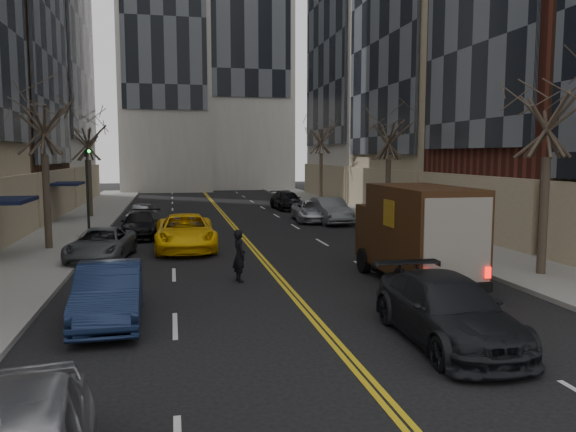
# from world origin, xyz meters

# --- Properties ---
(sidewalk_left) EXTENTS (4.00, 66.00, 0.15)m
(sidewalk_left) POSITION_xyz_m (-9.00, 27.00, 0.07)
(sidewalk_left) COLOR slate
(sidewalk_left) RESTS_ON ground
(sidewalk_right) EXTENTS (4.00, 66.00, 0.15)m
(sidewalk_right) POSITION_xyz_m (9.00, 27.00, 0.07)
(sidewalk_right) COLOR slate
(sidewalk_right) RESTS_ON ground
(streetwall_right) EXTENTS (12.26, 49.00, 34.00)m
(streetwall_right) POSITION_xyz_m (16.38, 32.20, 15.09)
(streetwall_right) COLOR #4C301E
(streetwall_right) RESTS_ON ground
(tree_lf_mid) EXTENTS (3.20, 3.20, 8.91)m
(tree_lf_mid) POSITION_xyz_m (-8.80, 20.00, 6.60)
(tree_lf_mid) COLOR #382D23
(tree_lf_mid) RESTS_ON sidewalk_left
(tree_lf_far) EXTENTS (3.20, 3.20, 8.12)m
(tree_lf_far) POSITION_xyz_m (-8.80, 33.00, 6.02)
(tree_lf_far) COLOR #382D23
(tree_lf_far) RESTS_ON sidewalk_left
(tree_rt_near) EXTENTS (3.20, 3.20, 8.71)m
(tree_rt_near) POSITION_xyz_m (8.80, 11.00, 6.45)
(tree_rt_near) COLOR #382D23
(tree_rt_near) RESTS_ON sidewalk_right
(tree_rt_mid) EXTENTS (3.20, 3.20, 8.32)m
(tree_rt_mid) POSITION_xyz_m (8.80, 25.00, 6.17)
(tree_rt_mid) COLOR #382D23
(tree_rt_mid) RESTS_ON sidewalk_right
(tree_rt_far) EXTENTS (3.20, 3.20, 9.11)m
(tree_rt_far) POSITION_xyz_m (8.80, 40.00, 6.74)
(tree_rt_far) COLOR #382D23
(tree_rt_far) RESTS_ON sidewalk_right
(traffic_signal) EXTENTS (0.29, 0.26, 4.70)m
(traffic_signal) POSITION_xyz_m (-7.39, 22.00, 2.82)
(traffic_signal) COLOR black
(traffic_signal) RESTS_ON sidewalk_left
(ups_truck) EXTENTS (2.44, 5.87, 3.20)m
(ups_truck) POSITION_xyz_m (4.20, 11.06, 1.61)
(ups_truck) COLOR black
(ups_truck) RESTS_ON ground
(observer_sedan) EXTENTS (2.20, 5.12, 1.47)m
(observer_sedan) POSITION_xyz_m (2.47, 5.55, 0.73)
(observer_sedan) COLOR black
(observer_sedan) RESTS_ON ground
(taxi) EXTENTS (2.58, 5.58, 1.55)m
(taxi) POSITION_xyz_m (-2.96, 19.28, 0.77)
(taxi) COLOR yellow
(taxi) RESTS_ON ground
(pedestrian) EXTENTS (0.54, 0.71, 1.74)m
(pedestrian) POSITION_xyz_m (-1.37, 12.48, 0.87)
(pedestrian) COLOR black
(pedestrian) RESTS_ON ground
(parked_lf_b) EXTENTS (1.70, 4.50, 1.47)m
(parked_lf_b) POSITION_xyz_m (-5.10, 8.65, 0.73)
(parked_lf_b) COLOR #121E3A
(parked_lf_b) RESTS_ON ground
(parked_lf_c) EXTENTS (2.65, 4.84, 1.29)m
(parked_lf_c) POSITION_xyz_m (-6.30, 17.32, 0.64)
(parked_lf_c) COLOR #494B50
(parked_lf_c) RESTS_ON ground
(parked_lf_d) EXTENTS (2.21, 4.60, 1.29)m
(parked_lf_d) POSITION_xyz_m (-5.10, 23.58, 0.65)
(parked_lf_d) COLOR black
(parked_lf_d) RESTS_ON ground
(parked_lf_e) EXTENTS (2.01, 3.95, 1.29)m
(parked_lf_e) POSITION_xyz_m (-5.38, 29.09, 0.64)
(parked_lf_e) COLOR #95979C
(parked_lf_e) RESTS_ON ground
(parked_rt_a) EXTENTS (1.85, 4.81, 1.56)m
(parked_rt_a) POSITION_xyz_m (5.94, 27.25, 0.78)
(parked_rt_a) COLOR #54585D
(parked_rt_a) RESTS_ON ground
(parked_rt_b) EXTENTS (2.63, 4.95, 1.32)m
(parked_rt_b) POSITION_xyz_m (5.10, 28.36, 0.66)
(parked_rt_b) COLOR #B0B2B8
(parked_rt_b) RESTS_ON ground
(parked_rt_c) EXTENTS (2.17, 4.80, 1.36)m
(parked_rt_c) POSITION_xyz_m (5.10, 36.19, 0.68)
(parked_rt_c) COLOR black
(parked_rt_c) RESTS_ON ground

